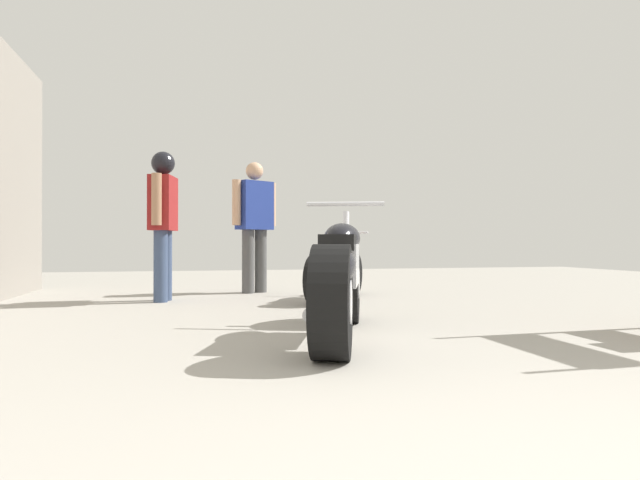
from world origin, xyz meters
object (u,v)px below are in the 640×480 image
at_px(motorcycle_black_naked, 335,271).
at_px(mechanic_in_blue, 255,219).
at_px(motorcycle_maroon_cruiser, 339,278).
at_px(mechanic_with_helmet, 163,212).

bearing_deg(motorcycle_black_naked, mechanic_in_blue, 126.30).
xyz_separation_m(motorcycle_maroon_cruiser, motorcycle_black_naked, (0.67, 2.63, -0.09)).
bearing_deg(mechanic_in_blue, mechanic_with_helmet, -142.91).
relative_size(mechanic_in_blue, mechanic_with_helmet, 1.02).
bearing_deg(motorcycle_black_naked, motorcycle_maroon_cruiser, -104.20).
bearing_deg(mechanic_with_helmet, motorcycle_maroon_cruiser, -65.53).
bearing_deg(motorcycle_black_naked, mechanic_with_helmet, 172.64).
distance_m(motorcycle_black_naked, mechanic_in_blue, 1.55).
height_order(motorcycle_black_naked, mechanic_in_blue, mechanic_in_blue).
height_order(mechanic_in_blue, mechanic_with_helmet, mechanic_in_blue).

